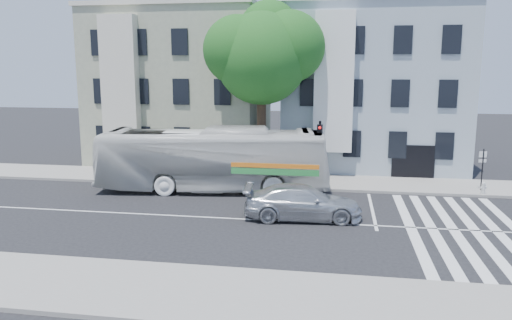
% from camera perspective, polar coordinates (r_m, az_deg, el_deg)
% --- Properties ---
extents(ground, '(120.00, 120.00, 0.00)m').
position_cam_1_polar(ground, '(23.47, -2.62, -6.71)').
color(ground, black).
rests_on(ground, ground).
extents(sidewalk_far, '(80.00, 4.00, 0.15)m').
position_cam_1_polar(sidewalk_far, '(31.06, 0.46, -2.29)').
color(sidewalk_far, gray).
rests_on(sidewalk_far, ground).
extents(sidewalk_near, '(80.00, 4.00, 0.15)m').
position_cam_1_polar(sidewalk_near, '(16.22, -8.72, -14.63)').
color(sidewalk_near, gray).
rests_on(sidewalk_near, ground).
extents(building_left, '(12.00, 10.00, 11.00)m').
position_cam_1_polar(building_left, '(38.77, -8.24, 8.24)').
color(building_left, gray).
rests_on(building_left, ground).
extents(building_right, '(12.00, 10.00, 11.00)m').
position_cam_1_polar(building_right, '(37.02, 13.10, 7.98)').
color(building_right, '#96A7B2').
rests_on(building_right, ground).
extents(street_tree, '(7.30, 5.90, 11.10)m').
position_cam_1_polar(street_tree, '(31.02, 0.81, 12.13)').
color(street_tree, '#2D2116').
rests_on(street_tree, ground).
extents(bus, '(4.61, 13.33, 3.64)m').
position_cam_1_polar(bus, '(28.47, -4.92, 0.09)').
color(bus, silver).
rests_on(bus, ground).
extents(sedan, '(2.71, 5.63, 1.58)m').
position_cam_1_polar(sedan, '(23.34, 5.34, -4.82)').
color(sedan, silver).
rests_on(sedan, ground).
extents(hedge, '(8.53, 1.33, 0.70)m').
position_cam_1_polar(hedge, '(30.34, -4.85, -1.81)').
color(hedge, '#2B581C').
rests_on(hedge, sidewalk_far).
extents(traffic_signal, '(0.41, 0.52, 4.02)m').
position_cam_1_polar(traffic_signal, '(28.22, 7.27, 1.55)').
color(traffic_signal, black).
rests_on(traffic_signal, ground).
extents(fire_hydrant, '(0.38, 0.25, 0.66)m').
position_cam_1_polar(fire_hydrant, '(30.01, 24.54, -2.89)').
color(fire_hydrant, beige).
rests_on(fire_hydrant, sidewalk_far).
extents(far_sign_pole, '(0.42, 0.19, 2.35)m').
position_cam_1_polar(far_sign_pole, '(30.72, 24.47, -0.38)').
color(far_sign_pole, black).
rests_on(far_sign_pole, sidewalk_far).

